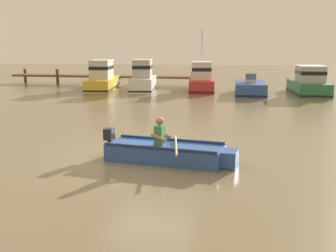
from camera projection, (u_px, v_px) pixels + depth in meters
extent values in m
plane|color=#7A6B4C|center=(151.00, 151.00, 11.43)|extent=(120.00, 120.00, 0.00)
cube|color=brown|center=(104.00, 76.00, 32.08)|extent=(15.83, 1.50, 0.16)
cylinder|color=#4D3924|center=(25.00, 76.00, 34.18)|extent=(0.24, 0.24, 1.19)
cylinder|color=#4D3924|center=(57.00, 77.00, 32.12)|extent=(0.24, 0.24, 1.29)
cylinder|color=#4D3924|center=(101.00, 78.00, 31.43)|extent=(0.24, 0.24, 1.17)
cylinder|color=#4D3924|center=(146.00, 78.00, 30.72)|extent=(0.24, 0.24, 1.29)
cylinder|color=#4D3924|center=(193.00, 80.00, 30.03)|extent=(0.24, 0.24, 1.15)
cube|color=#2D519E|center=(165.00, 153.00, 10.42)|extent=(3.22, 1.49, 0.44)
cube|color=#2D519E|center=(229.00, 159.00, 9.89)|extent=(0.47, 0.65, 0.42)
cube|color=navy|center=(171.00, 140.00, 10.85)|extent=(3.02, 0.47, 0.08)
cube|color=navy|center=(159.00, 148.00, 9.90)|extent=(3.02, 0.47, 0.08)
cube|color=#3C62B2|center=(162.00, 146.00, 10.42)|extent=(0.41, 1.04, 0.06)
cylinder|color=black|center=(110.00, 146.00, 10.92)|extent=(0.11, 0.11, 0.54)
cube|color=black|center=(109.00, 134.00, 10.85)|extent=(0.27, 0.31, 0.32)
cube|color=#3F7F4C|center=(160.00, 135.00, 10.38)|extent=(0.26, 0.37, 0.52)
sphere|color=#9E7051|center=(160.00, 121.00, 10.30)|extent=(0.22, 0.22, 0.22)
cylinder|color=#9E7051|center=(164.00, 134.00, 10.57)|extent=(0.43, 0.14, 0.23)
cylinder|color=#9E7051|center=(159.00, 138.00, 10.16)|extent=(0.43, 0.14, 0.23)
cylinder|color=tan|center=(176.00, 145.00, 10.12)|extent=(0.43, 1.98, 0.06)
cube|color=gold|center=(103.00, 83.00, 28.89)|extent=(2.67, 6.14, 0.82)
cube|color=black|center=(104.00, 87.00, 28.94)|extent=(2.72, 6.18, 0.10)
cube|color=beige|center=(102.00, 70.00, 28.16)|extent=(1.72, 2.68, 1.25)
cube|color=black|center=(102.00, 68.00, 28.13)|extent=(1.76, 2.72, 0.24)
cube|color=white|center=(101.00, 60.00, 28.03)|extent=(1.81, 2.81, 0.08)
cube|color=white|center=(143.00, 84.00, 27.73)|extent=(2.18, 4.71, 0.95)
cube|color=black|center=(143.00, 88.00, 27.79)|extent=(2.22, 4.76, 0.10)
cube|color=#B2ADA3|center=(143.00, 69.00, 27.12)|extent=(1.46, 2.06, 1.19)
cube|color=black|center=(143.00, 67.00, 27.09)|extent=(1.49, 2.09, 0.24)
cube|color=white|center=(142.00, 60.00, 26.99)|extent=(1.53, 2.16, 0.08)
cube|color=#B72D28|center=(201.00, 85.00, 27.74)|extent=(2.24, 5.34, 0.85)
cube|color=black|center=(201.00, 88.00, 27.80)|extent=(2.29, 5.38, 0.10)
cube|color=silver|center=(201.00, 71.00, 27.09)|extent=(1.53, 2.31, 1.13)
cube|color=black|center=(202.00, 69.00, 27.06)|extent=(1.57, 2.34, 0.24)
cube|color=white|center=(202.00, 62.00, 26.97)|extent=(1.61, 2.43, 0.08)
cylinder|color=silver|center=(202.00, 54.00, 27.19)|extent=(0.10, 0.10, 3.42)
cube|color=#2D519E|center=(250.00, 88.00, 25.49)|extent=(2.01, 4.55, 0.81)
cube|color=black|center=(250.00, 92.00, 25.54)|extent=(2.05, 4.59, 0.10)
cube|color=beige|center=(251.00, 79.00, 25.04)|extent=(0.67, 0.52, 0.44)
cube|color=slate|center=(251.00, 76.00, 24.75)|extent=(0.66, 0.06, 0.36)
cube|color=#287042|center=(308.00, 88.00, 25.67)|extent=(2.24, 5.14, 0.83)
cube|color=black|center=(307.00, 92.00, 25.73)|extent=(2.28, 5.19, 0.10)
cube|color=#B2ADA3|center=(310.00, 74.00, 25.05)|extent=(1.64, 2.20, 0.97)
cube|color=black|center=(310.00, 72.00, 25.03)|extent=(1.68, 2.23, 0.24)
cube|color=white|center=(311.00, 66.00, 24.95)|extent=(1.73, 2.31, 0.08)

